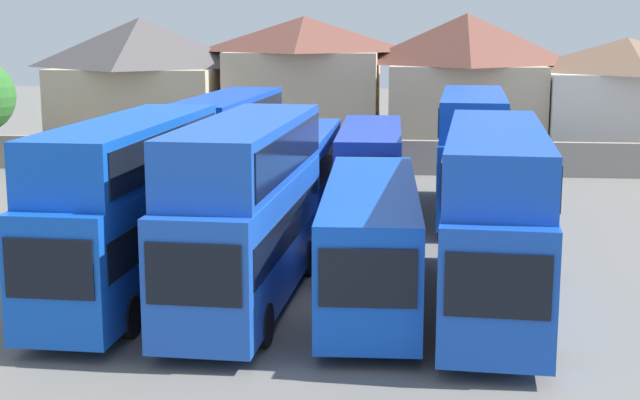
# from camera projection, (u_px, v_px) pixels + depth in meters

# --- Properties ---
(ground) EXTENTS (140.00, 140.00, 0.00)m
(ground) POSITION_uv_depth(u_px,v_px,m) (352.00, 191.00, 43.96)
(ground) COLOR slate
(depot_boundary_wall) EXTENTS (56.00, 0.50, 1.80)m
(depot_boundary_wall) POSITION_uv_depth(u_px,v_px,m) (358.00, 157.00, 48.89)
(depot_boundary_wall) COLOR gray
(depot_boundary_wall) RESTS_ON ground
(bus_1) EXTENTS (2.84, 11.12, 5.14)m
(bus_1) POSITION_uv_depth(u_px,v_px,m) (130.00, 199.00, 26.50)
(bus_1) COLOR blue
(bus_1) RESTS_ON ground
(bus_2) EXTENTS (2.99, 10.86, 5.22)m
(bus_2) POSITION_uv_depth(u_px,v_px,m) (247.00, 202.00, 25.80)
(bus_2) COLOR blue
(bus_2) RESTS_ON ground
(bus_3) EXTENTS (2.91, 11.16, 3.39)m
(bus_3) POSITION_uv_depth(u_px,v_px,m) (371.00, 236.00, 26.14)
(bus_3) COLOR blue
(bus_3) RESTS_ON ground
(bus_4) EXTENTS (3.32, 11.53, 5.04)m
(bus_4) POSITION_uv_depth(u_px,v_px,m) (494.00, 210.00, 25.25)
(bus_4) COLOR blue
(bus_4) RESTS_ON ground
(bus_5) EXTENTS (3.14, 11.99, 4.82)m
(bus_5) POSITION_uv_depth(u_px,v_px,m) (228.00, 145.00, 39.45)
(bus_5) COLOR blue
(bus_5) RESTS_ON ground
(bus_6) EXTENTS (2.69, 11.23, 3.39)m
(bus_6) POSITION_uv_depth(u_px,v_px,m) (299.00, 166.00, 38.81)
(bus_6) COLOR blue
(bus_6) RESTS_ON ground
(bus_7) EXTENTS (2.78, 10.35, 3.55)m
(bus_7) POSITION_uv_depth(u_px,v_px,m) (370.00, 163.00, 39.08)
(bus_7) COLOR blue
(bus_7) RESTS_ON ground
(bus_8) EXTENTS (3.11, 10.58, 5.03)m
(bus_8) POSITION_uv_depth(u_px,v_px,m) (472.00, 147.00, 38.06)
(bus_8) COLOR blue
(bus_8) RESTS_ON ground
(house_terrace_left) EXTENTS (10.15, 8.06, 8.16)m
(house_terrace_left) POSITION_uv_depth(u_px,v_px,m) (142.00, 84.00, 56.45)
(house_terrace_left) COLOR #C6B293
(house_terrace_left) RESTS_ON ground
(house_terrace_centre) EXTENTS (9.33, 6.76, 8.24)m
(house_terrace_centre) POSITION_uv_depth(u_px,v_px,m) (304.00, 84.00, 55.74)
(house_terrace_centre) COLOR #C6B293
(house_terrace_centre) RESTS_ON ground
(house_terrace_right) EXTENTS (9.21, 7.38, 8.40)m
(house_terrace_right) POSITION_uv_depth(u_px,v_px,m) (465.00, 85.00, 54.23)
(house_terrace_right) COLOR #C6B293
(house_terrace_right) RESTS_ON ground
(house_terrace_far_right) EXTENTS (9.64, 7.97, 7.03)m
(house_terrace_far_right) POSITION_uv_depth(u_px,v_px,m) (625.00, 98.00, 53.27)
(house_terrace_far_right) COLOR silver
(house_terrace_far_right) RESTS_ON ground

